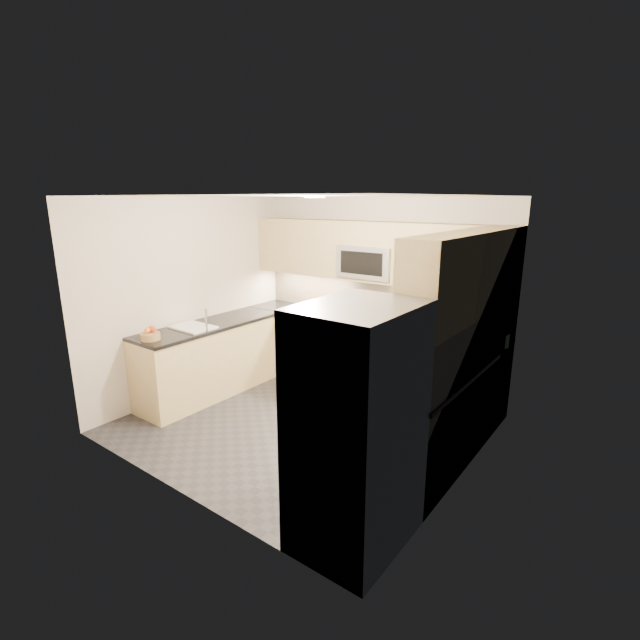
{
  "coord_description": "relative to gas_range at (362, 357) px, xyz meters",
  "views": [
    {
      "loc": [
        3.02,
        -3.68,
        2.47
      ],
      "look_at": [
        0.0,
        0.35,
        1.15
      ],
      "focal_mm": 26.0,
      "sensor_mm": 36.0,
      "label": 1
    }
  ],
  "objects": [
    {
      "name": "fruit_basket",
      "position": [
        -1.48,
        -2.12,
        0.52
      ],
      "size": [
        0.26,
        0.26,
        0.08
      ],
      "primitive_type": "cylinder",
      "rotation": [
        0.0,
        0.0,
        -0.21
      ],
      "color": "#A5804D",
      "rests_on": "countertop_peninsula"
    },
    {
      "name": "microwave",
      "position": [
        0.0,
        0.12,
        1.24
      ],
      "size": [
        0.76,
        0.4,
        0.4
      ],
      "primitive_type": "cube",
      "color": "#999CA0",
      "rests_on": "upper_cab_back"
    },
    {
      "name": "faucet",
      "position": [
        -1.24,
        -1.53,
        0.62
      ],
      "size": [
        0.03,
        0.03,
        0.28
      ],
      "primitive_type": "cylinder",
      "color": "silver",
      "rests_on": "countertop_peninsula"
    },
    {
      "name": "upper_cab_back",
      "position": [
        0.0,
        0.15,
        1.37
      ],
      "size": [
        3.6,
        0.35,
        0.75
      ],
      "primitive_type": "cube",
      "color": "tan",
      "rests_on": "wall_back"
    },
    {
      "name": "upper_cab_right",
      "position": [
        1.62,
        -1.0,
        1.37
      ],
      "size": [
        0.35,
        1.95,
        0.75
      ],
      "primitive_type": "cube",
      "color": "tan",
      "rests_on": "wall_right"
    },
    {
      "name": "ceiling",
      "position": [
        0.0,
        -1.28,
        2.04
      ],
      "size": [
        3.6,
        3.2,
        0.02
      ],
      "primitive_type": "cube",
      "color": "beige",
      "rests_on": "wall_back"
    },
    {
      "name": "wall_left",
      "position": [
        -1.8,
        -1.28,
        0.79
      ],
      "size": [
        0.02,
        3.2,
        2.5
      ],
      "primitive_type": "cube",
      "color": "beige",
      "rests_on": "floor"
    },
    {
      "name": "floor",
      "position": [
        0.0,
        -1.28,
        -0.46
      ],
      "size": [
        3.6,
        3.2,
        0.0
      ],
      "primitive_type": "cube",
      "color": "#25252B",
      "rests_on": "ground"
    },
    {
      "name": "backsplash_back",
      "position": [
        0.0,
        0.32,
        0.74
      ],
      "size": [
        3.6,
        0.01,
        0.51
      ],
      "primitive_type": "cube",
      "color": "tan",
      "rests_on": "wall_back"
    },
    {
      "name": "base_cab_back_left",
      "position": [
        -1.09,
        0.02,
        -0.01
      ],
      "size": [
        1.42,
        0.6,
        0.9
      ],
      "primitive_type": "cube",
      "color": "tan",
      "rests_on": "floor"
    },
    {
      "name": "fridge_handle_right",
      "position": [
        1.08,
        -2.25,
        0.49
      ],
      "size": [
        0.02,
        0.02,
        1.2
      ],
      "primitive_type": "cylinder",
      "color": "#B2B5BA",
      "rests_on": "refrigerator"
    },
    {
      "name": "fruit_apple",
      "position": [
        -1.49,
        -2.09,
        0.6
      ],
      "size": [
        0.08,
        0.08,
        0.08
      ],
      "primitive_type": "sphere",
      "color": "#B53314",
      "rests_on": "fruit_basket"
    },
    {
      "name": "sink_basin",
      "position": [
        -1.5,
        -1.53,
        0.42
      ],
      "size": [
        0.52,
        0.38,
        0.16
      ],
      "primitive_type": "cube",
      "color": "white",
      "rests_on": "base_cab_peninsula"
    },
    {
      "name": "base_cab_peninsula",
      "position": [
        -1.5,
        -1.28,
        -0.01
      ],
      "size": [
        0.6,
        2.0,
        0.9
      ],
      "primitive_type": "cube",
      "color": "tan",
      "rests_on": "floor"
    },
    {
      "name": "countertop_back_left",
      "position": [
        -1.09,
        0.02,
        0.47
      ],
      "size": [
        1.42,
        0.63,
        0.04
      ],
      "primitive_type": "cube",
      "color": "black",
      "rests_on": "base_cab_back_left"
    },
    {
      "name": "range_cooktop",
      "position": [
        0.0,
        0.0,
        0.46
      ],
      "size": [
        0.76,
        0.65,
        0.03
      ],
      "primitive_type": "cube",
      "color": "black",
      "rests_on": "gas_range"
    },
    {
      "name": "dish_towel_check",
      "position": [
        -0.05,
        -0.37,
        0.1
      ],
      "size": [
        0.18,
        0.02,
        0.34
      ],
      "primitive_type": "cube",
      "rotation": [
        0.0,
        0.0,
        0.03
      ],
      "color": "white",
      "rests_on": "oven_handle"
    },
    {
      "name": "cutting_board",
      "position": [
        -1.04,
        0.07,
        0.49
      ],
      "size": [
        0.48,
        0.38,
        0.01
      ],
      "primitive_type": "cube",
      "rotation": [
        0.0,
        0.0,
        -0.19
      ],
      "color": "orange",
      "rests_on": "countertop_back_left"
    },
    {
      "name": "base_cab_right",
      "position": [
        1.5,
        -1.12,
        -0.01
      ],
      "size": [
        0.6,
        1.7,
        0.9
      ],
      "primitive_type": "cube",
      "color": "tan",
      "rests_on": "floor"
    },
    {
      "name": "fruit_orange",
      "position": [
        -1.49,
        -2.15,
        0.6
      ],
      "size": [
        0.06,
        0.06,
        0.06
      ],
      "primitive_type": "sphere",
      "color": "orange",
      "rests_on": "fruit_basket"
    },
    {
      "name": "oven_door_glass",
      "position": [
        0.0,
        -0.33,
        -0.01
      ],
      "size": [
        0.62,
        0.02,
        0.45
      ],
      "primitive_type": "cube",
      "color": "black",
      "rests_on": "gas_range"
    },
    {
      "name": "refrigerator",
      "position": [
        1.45,
        -2.43,
        0.45
      ],
      "size": [
        0.7,
        0.9,
        1.8
      ],
      "primitive_type": "cube",
      "color": "#929599",
      "rests_on": "floor"
    },
    {
      "name": "utensil_bowl",
      "position": [
        1.69,
        -0.02,
        0.56
      ],
      "size": [
        0.3,
        0.3,
        0.14
      ],
      "primitive_type": "cylinder",
      "rotation": [
        0.0,
        0.0,
        -0.21
      ],
      "color": "#66A747",
      "rests_on": "countertop_back_right"
    },
    {
      "name": "wall_back",
      "position": [
        0.0,
        0.32,
        0.79
      ],
      "size": [
        3.6,
        0.02,
        2.5
      ],
      "primitive_type": "cube",
      "color": "beige",
      "rests_on": "floor"
    },
    {
      "name": "microwave_door",
      "position": [
        0.0,
        -0.08,
        1.24
      ],
      "size": [
        0.6,
        0.01,
        0.28
      ],
      "primitive_type": "cube",
      "color": "black",
      "rests_on": "microwave"
    },
    {
      "name": "base_cab_back_right",
      "position": [
        1.09,
        0.02,
        -0.01
      ],
      "size": [
        1.42,
        0.6,
        0.9
      ],
      "primitive_type": "cube",
      "color": "tan",
      "rests_on": "floor"
    },
    {
      "name": "backsplash_right",
      "position": [
        1.8,
        -0.82,
        0.74
      ],
      "size": [
        0.01,
        2.3,
        0.51
      ],
      "primitive_type": "cube",
      "color": "tan",
      "rests_on": "wall_right"
    },
    {
      "name": "countertop_right",
      "position": [
        1.5,
        -1.12,
        0.47
      ],
      "size": [
        0.63,
        1.7,
        0.04
      ],
      "primitive_type": "cube",
      "color": "black",
      "rests_on": "base_cab_right"
    },
    {
      "name": "oven_handle",
      "position": [
        0.0,
        -0.35,
        0.26
      ],
      "size": [
        0.6,
        0.02,
        0.02
      ],
      "primitive_type": "cylinder",
      "rotation": [
        0.0,
        1.57,
        0.0
      ],
      "color": "#B2B5BA",
      "rests_on": "gas_range"
    },
    {
      "name": "fridge_handle_left",
      "position": [
        1.08,
        -2.61,
        0.49
      ],
      "size": [
        0.02,
        0.02,
        1.2
      ],
      "primitive_type": "cylinder",
      "color": "#B2B5BA",
      "rests_on": "refrigerator"
    },
    {
      "name": "wall_right",
      "position": [
        1.8,
        -1.28,
        0.79
      ],
      "size": [
        0.02,
        3.2,
        2.5
      ],
      "primitive_type": "cube",
      "color": "beige",
      "rests_on": "floor"
    },
    {
      "name": "fruit_pear",
      "position": [
        -1.5,
        -2.08,
        0.6
      ],
      "size": [
        0.07,
        0.07,
        0.07
      ],
      "primitive_type": "sphere",
      "color": "#4BAF4E",
      "rests_on": "fruit_basket"
    },
    {
      "name": "countertop_back_right",
      "position": [
        1.09,
        0.02,
        0.47
      ],
      "size": [
        1.42,
        0.63,
        0.04
      ],
      "primitive_type": "cube",
      "color": "black",
      "rests_on": "base_cab_back_right"
    },
    {
      "name": "countertop_peninsula",
      "position": [
        -1.5,
        -1.28,
        0.47
      ],
      "size": [
        0.63,
        2.0,
        0.04
      ],
      "primitive_type": "cube",
      "color": "black",
      "rests_on": "base_cab_peninsula"
    },
    {
      "name": "wall_front",
      "position": [
        0.0,
        -2.88,
        0.79
      ],
      "size": [
        3.6,
        0.02,
        2.5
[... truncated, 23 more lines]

